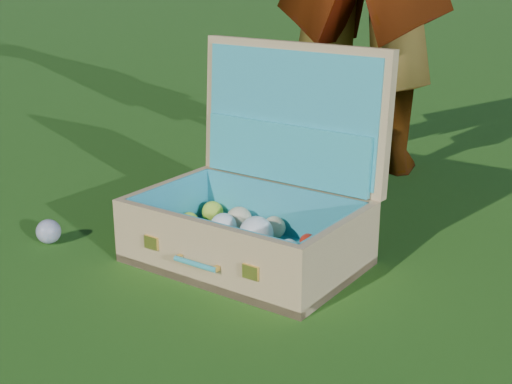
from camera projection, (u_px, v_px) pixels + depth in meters
name	position (u px, v px, depth m)	size (l,w,h in m)	color
ground	(198.00, 262.00, 1.94)	(60.00, 60.00, 0.00)	#215114
stray_ball	(49.00, 231.00, 2.06)	(0.07, 0.07, 0.07)	#446DB2
suitcase	(261.00, 200.00, 1.95)	(0.69, 0.59, 0.57)	tan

